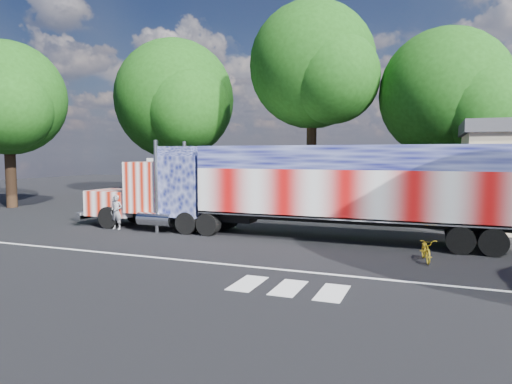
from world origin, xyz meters
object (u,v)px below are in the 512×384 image
(bicycle, at_px, (426,250))
(tree_ne_a, at_px, (448,94))
(coach_bus, at_px, (233,183))
(tree_n_mid, at_px, (314,66))
(woman, at_px, (117,212))
(tree_w_a, at_px, (8,99))
(tree_nw_a, at_px, (176,100))
(semi_truck, at_px, (294,187))

(bicycle, bearing_deg, tree_ne_a, 76.92)
(coach_bus, distance_m, tree_ne_a, 14.78)
(tree_ne_a, bearing_deg, bicycle, -93.04)
(coach_bus, xyz_separation_m, tree_n_mid, (4.16, 4.61, 8.03))
(woman, height_order, tree_w_a, tree_w_a)
(tree_w_a, bearing_deg, tree_n_mid, 25.36)
(coach_bus, xyz_separation_m, tree_nw_a, (-8.16, 6.51, 6.43))
(semi_truck, relative_size, tree_ne_a, 1.73)
(woman, relative_size, bicycle, 1.11)
(coach_bus, height_order, tree_ne_a, tree_ne_a)
(coach_bus, height_order, bicycle, coach_bus)
(semi_truck, bearing_deg, woman, -172.29)
(tree_ne_a, bearing_deg, semi_truck, -116.70)
(tree_nw_a, bearing_deg, semi_truck, -44.72)
(coach_bus, relative_size, tree_n_mid, 0.81)
(coach_bus, height_order, tree_w_a, tree_w_a)
(semi_truck, bearing_deg, tree_n_mid, 100.48)
(semi_truck, height_order, tree_ne_a, tree_ne_a)
(semi_truck, relative_size, bicycle, 13.27)
(semi_truck, height_order, woman, semi_truck)
(woman, xyz_separation_m, tree_n_mid, (6.23, 13.76, 8.94))
(coach_bus, bearing_deg, tree_nw_a, 141.39)
(tree_w_a, bearing_deg, tree_ne_a, 18.00)
(tree_w_a, xyz_separation_m, tree_nw_a, (6.44, 10.79, 0.84))
(woman, xyz_separation_m, bicycle, (14.09, -1.63, -0.44))
(woman, height_order, tree_nw_a, tree_nw_a)
(tree_ne_a, xyz_separation_m, tree_n_mid, (-8.68, -0.03, 2.35))
(bicycle, bearing_deg, semi_truck, 143.21)
(tree_ne_a, bearing_deg, tree_w_a, -162.00)
(bicycle, xyz_separation_m, tree_nw_a, (-20.17, 17.28, 7.79))
(woman, distance_m, tree_nw_a, 18.33)
(tree_w_a, distance_m, tree_nw_a, 12.59)
(semi_truck, xyz_separation_m, tree_ne_a, (6.35, 12.63, 5.22))
(tree_nw_a, bearing_deg, bicycle, -40.59)
(semi_truck, distance_m, woman, 8.75)
(tree_nw_a, bearing_deg, coach_bus, -38.61)
(bicycle, bearing_deg, woman, 163.36)
(tree_n_mid, bearing_deg, tree_w_a, -154.64)
(tree_nw_a, bearing_deg, woman, -68.77)
(woman, relative_size, tree_nw_a, 0.13)
(bicycle, xyz_separation_m, tree_ne_a, (0.82, 15.41, 7.03))
(coach_bus, bearing_deg, semi_truck, -50.91)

